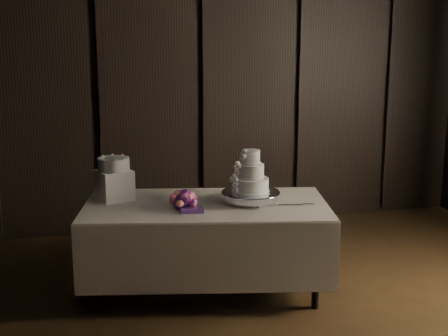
# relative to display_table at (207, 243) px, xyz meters

# --- Properties ---
(room) EXTENTS (6.08, 7.08, 3.08)m
(room) POSITION_rel_display_table_xyz_m (0.39, -1.71, 1.08)
(room) COLOR black
(room) RESTS_ON ground
(display_table) EXTENTS (2.16, 1.43, 0.76)m
(display_table) POSITION_rel_display_table_xyz_m (0.00, 0.00, 0.00)
(display_table) COLOR silver
(display_table) RESTS_ON ground
(cake_stand) EXTENTS (0.61, 0.61, 0.09)m
(cake_stand) POSITION_rel_display_table_xyz_m (0.36, -0.06, 0.39)
(cake_stand) COLOR silver
(cake_stand) RESTS_ON display_table
(wedding_cake) EXTENTS (0.33, 0.29, 0.35)m
(wedding_cake) POSITION_rel_display_table_xyz_m (0.34, -0.07, 0.57)
(wedding_cake) COLOR white
(wedding_cake) RESTS_ON cake_stand
(bouquet) EXTENTS (0.34, 0.43, 0.19)m
(bouquet) POSITION_rel_display_table_xyz_m (-0.21, -0.10, 0.41)
(bouquet) COLOR #D05282
(bouquet) RESTS_ON display_table
(box_pedestal) EXTENTS (0.33, 0.33, 0.25)m
(box_pedestal) POSITION_rel_display_table_xyz_m (-0.71, 0.32, 0.47)
(box_pedestal) COLOR white
(box_pedestal) RESTS_ON display_table
(small_cake) EXTENTS (0.31, 0.31, 0.10)m
(small_cake) POSITION_rel_display_table_xyz_m (-0.71, 0.32, 0.65)
(small_cake) COLOR white
(small_cake) RESTS_ON box_pedestal
(cake_knife) EXTENTS (0.37, 0.11, 0.01)m
(cake_knife) POSITION_rel_display_table_xyz_m (0.61, -0.22, 0.35)
(cake_knife) COLOR silver
(cake_knife) RESTS_ON display_table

